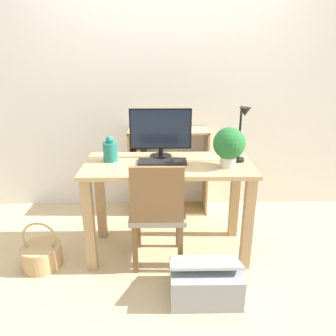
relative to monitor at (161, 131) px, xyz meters
name	(u,v)px	position (x,y,z in m)	size (l,w,h in m)	color
ground_plane	(168,250)	(0.06, -0.14, -0.96)	(10.00, 10.00, 0.00)	#CCB284
wall_back	(167,76)	(0.06, 0.74, 0.34)	(8.00, 0.05, 2.60)	silver
desk	(168,184)	(0.06, -0.14, -0.37)	(1.24, 0.56, 0.75)	tan
monitor	(161,131)	(0.00, 0.00, 0.00)	(0.47, 0.17, 0.38)	black
keyboard	(162,162)	(0.01, -0.13, -0.20)	(0.36, 0.14, 0.02)	black
vase	(110,150)	(-0.38, -0.08, -0.13)	(0.11, 0.11, 0.19)	#1E7266
desk_lamp	(242,129)	(0.58, -0.15, 0.05)	(0.10, 0.19, 0.42)	black
potted_plant	(229,145)	(0.48, -0.22, -0.05)	(0.23, 0.23, 0.28)	silver
chair	(157,211)	(-0.02, -0.32, -0.51)	(0.40, 0.40, 0.83)	#9E937F
bookshelf	(155,176)	(-0.06, 0.57, -0.59)	(0.75, 0.28, 0.83)	tan
basket	(42,255)	(-0.89, -0.33, -0.86)	(0.29, 0.29, 0.37)	tan
storage_box	(205,281)	(0.29, -0.67, -0.84)	(0.46, 0.36, 0.29)	#999EA3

